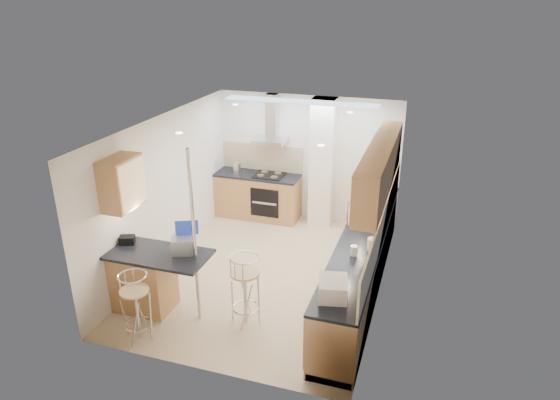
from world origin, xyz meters
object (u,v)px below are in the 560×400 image
(microwave, at_px, (362,209))
(bar_stool_end, at_px, (245,290))
(bread_bin, at_px, (333,288))
(laptop, at_px, (184,245))
(bar_stool_near, at_px, (136,307))

(microwave, xyz_separation_m, bar_stool_end, (-1.25, -2.00, -0.55))
(bread_bin, bearing_deg, laptop, 157.46)
(bread_bin, bearing_deg, bar_stool_end, 151.03)
(microwave, xyz_separation_m, bar_stool_near, (-2.47, -2.77, -0.58))
(laptop, bearing_deg, bar_stool_near, -136.69)
(bar_stool_near, bearing_deg, microwave, 71.21)
(laptop, distance_m, bar_stool_near, 1.02)
(bar_stool_near, relative_size, bar_stool_end, 0.94)
(bar_stool_end, height_order, bread_bin, bread_bin)
(microwave, xyz_separation_m, laptop, (-2.14, -1.99, -0.02))
(bar_stool_near, bearing_deg, bread_bin, 31.41)
(bar_stool_end, bearing_deg, microwave, -12.03)
(laptop, relative_size, bar_stool_near, 0.34)
(bar_stool_near, bearing_deg, laptop, 90.32)
(bar_stool_end, distance_m, bread_bin, 1.44)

